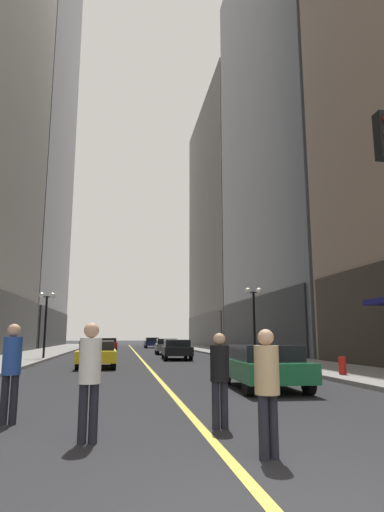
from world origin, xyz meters
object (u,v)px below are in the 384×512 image
object	(u,v)px
car_red	(109,344)
street_lamp_left_far	(46,310)
pedestrian_in_black_coat	(220,372)
pedestrian_in_blue_hoodie	(12,365)
car_black	(176,349)
car_yellow	(97,353)
car_navy	(152,342)
pedestrian_in_tan_trench	(267,382)
fire_hydrant_right	(342,368)
pedestrian_in_white_shirt	(90,371)
street_lamp_right_mid	(254,307)
car_grey	(166,346)
car_green	(263,365)

from	to	relation	value
car_red	street_lamp_left_far	world-z (taller)	street_lamp_left_far
pedestrian_in_black_coat	pedestrian_in_blue_hoodie	bearing A→B (deg)	166.08
car_black	pedestrian_in_black_coat	world-z (taller)	pedestrian_in_black_coat
car_yellow	car_navy	size ratio (longest dim) A/B	1.08
pedestrian_in_tan_trench	fire_hydrant_right	bearing A→B (deg)	57.45
pedestrian_in_white_shirt	street_lamp_left_far	xyz separation A→B (m)	(-4.49, 23.27, 2.20)
car_black	pedestrian_in_white_shirt	distance (m)	23.14
car_red	pedestrian_in_tan_trench	bearing A→B (deg)	-85.70
car_yellow	fire_hydrant_right	bearing A→B (deg)	-37.93
street_lamp_left_far	car_black	bearing A→B (deg)	-3.45
street_lamp_right_mid	fire_hydrant_right	bearing A→B (deg)	-86.97
pedestrian_in_white_shirt	street_lamp_right_mid	distance (m)	20.11
pedestrian_in_white_shirt	pedestrian_in_blue_hoodie	world-z (taller)	pedestrian_in_blue_hoodie
pedestrian_in_black_coat	car_black	bearing A→B (deg)	84.81
car_black	fire_hydrant_right	xyz separation A→B (m)	(4.58, -14.00, -0.32)
car_red	pedestrian_in_black_coat	distance (m)	40.24
car_navy	pedestrian_in_tan_trench	bearing A→B (deg)	-92.29
pedestrian_in_blue_hoodie	pedestrian_in_black_coat	bearing A→B (deg)	-13.92
pedestrian_in_tan_trench	car_red	bearing A→B (deg)	94.30
street_lamp_right_mid	car_red	bearing A→B (deg)	111.72
car_grey	street_lamp_right_mid	xyz separation A→B (m)	(3.89, -13.09, 2.54)
car_green	pedestrian_in_white_shirt	distance (m)	7.71
car_green	pedestrian_in_white_shirt	bearing A→B (deg)	-128.48
car_red	pedestrian_in_blue_hoodie	world-z (taller)	pedestrian_in_blue_hoodie
car_grey	car_yellow	bearing A→B (deg)	-108.77
car_black	pedestrian_in_black_coat	xyz separation A→B (m)	(-2.00, -22.01, 0.24)
street_lamp_right_mid	pedestrian_in_blue_hoodie	bearing A→B (deg)	-120.84
car_red	car_grey	bearing A→B (deg)	-61.81
car_yellow	street_lamp_right_mid	xyz separation A→B (m)	(9.02, 2.01, 2.54)
pedestrian_in_white_shirt	pedestrian_in_black_coat	bearing A→B (deg)	18.22
car_red	pedestrian_in_tan_trench	xyz separation A→B (m)	(3.17, -42.11, 0.27)
car_grey	street_lamp_right_mid	size ratio (longest dim) A/B	0.94
car_yellow	car_grey	world-z (taller)	same
car_yellow	pedestrian_in_tan_trench	bearing A→B (deg)	-79.75
pedestrian_in_white_shirt	street_lamp_left_far	distance (m)	23.80
car_green	car_grey	xyz separation A→B (m)	(-0.37, 25.23, -0.00)
car_navy	pedestrian_in_tan_trench	xyz separation A→B (m)	(-2.07, -51.90, 0.27)
car_green	street_lamp_right_mid	bearing A→B (deg)	73.85
pedestrian_in_blue_hoodie	fire_hydrant_right	size ratio (longest dim) A/B	2.28
car_green	street_lamp_left_far	bearing A→B (deg)	118.31
street_lamp_left_far	fire_hydrant_right	xyz separation A→B (m)	(13.30, -14.53, -2.86)
pedestrian_in_black_coat	street_lamp_right_mid	world-z (taller)	street_lamp_right_mid
fire_hydrant_right	car_grey	bearing A→B (deg)	101.03
car_black	pedestrian_in_blue_hoodie	size ratio (longest dim) A/B	2.59
street_lamp_left_far	fire_hydrant_right	bearing A→B (deg)	-47.52
car_green	pedestrian_in_black_coat	xyz separation A→B (m)	(-2.57, -5.30, 0.24)
car_navy	street_lamp_left_far	distance (m)	28.94
car_grey	street_lamp_right_mid	bearing A→B (deg)	-73.44
pedestrian_in_black_coat	street_lamp_right_mid	bearing A→B (deg)	70.77
pedestrian_in_white_shirt	fire_hydrant_right	distance (m)	12.43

